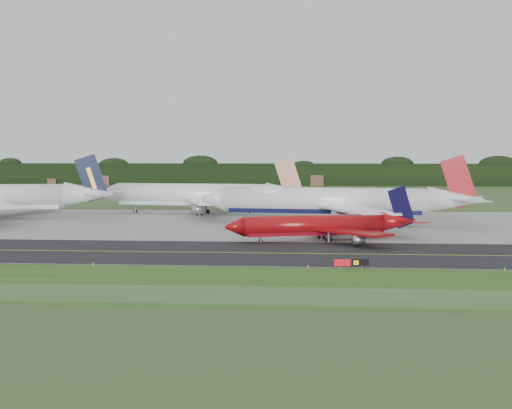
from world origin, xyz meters
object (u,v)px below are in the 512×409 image
object	(u,v)px
jet_red_737	(325,225)
jet_star_tail	(202,195)
jet_ba_747	(334,201)
taxiway_sign	(351,263)

from	to	relation	value
jet_red_737	jet_star_tail	bearing A→B (deg)	120.04
jet_star_tail	jet_red_737	bearing A→B (deg)	-59.96
jet_ba_747	jet_star_tail	xyz separation A→B (m)	(-37.78, 28.99, -0.44)
jet_ba_747	taxiway_sign	size ratio (longest dim) A/B	13.21
taxiway_sign	jet_star_tail	bearing A→B (deg)	111.38
jet_ba_747	jet_red_737	xyz separation A→B (m)	(-2.78, -31.53, -2.91)
jet_ba_747	jet_red_737	bearing A→B (deg)	-95.04
jet_red_737	taxiway_sign	size ratio (longest dim) A/B	7.60
jet_ba_747	jet_red_737	distance (m)	31.78
jet_ba_747	taxiway_sign	world-z (taller)	jet_ba_747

